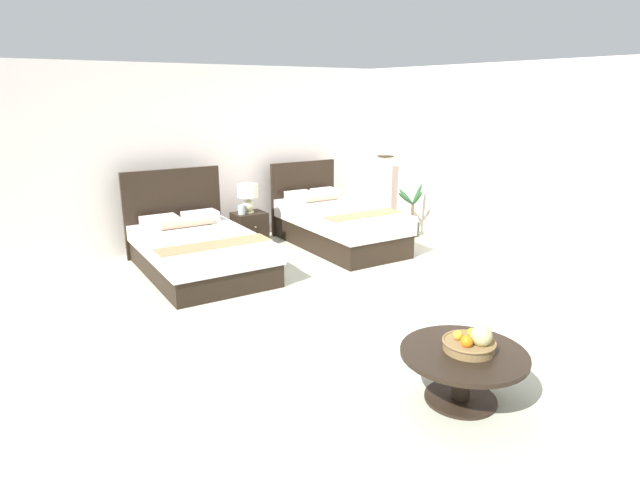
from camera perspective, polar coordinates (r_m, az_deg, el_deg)
The scene contains 12 objects.
ground_plane at distance 6.01m, azimuth 4.57°, elevation -6.75°, with size 9.28×10.36×0.02m, color beige.
wall_back at distance 8.52m, azimuth -9.64°, elevation 8.99°, with size 9.28×0.12×2.65m, color white.
wall_side_right at distance 7.96m, azimuth 19.33°, elevation 7.90°, with size 0.12×5.96×2.65m, color white.
bed_near_window at distance 7.10m, azimuth -12.85°, elevation -1.04°, with size 1.44×2.19×1.22m.
bed_near_corner at distance 8.08m, azimuth 1.82°, elevation 1.70°, with size 1.22×2.23×1.17m.
nightstand at distance 8.14m, azimuth -7.50°, elevation 1.13°, with size 0.47×0.40×0.52m.
table_lamp at distance 8.05m, azimuth -7.70°, elevation 4.86°, with size 0.31×0.31×0.43m.
vase at distance 7.97m, azimuth -8.37°, elevation 3.23°, with size 0.10×0.10×0.14m.
coffee_table at distance 4.23m, azimuth 15.01°, elevation -12.71°, with size 0.94×0.94×0.41m.
fruit_bowl at distance 4.18m, azimuth 15.83°, elevation -10.45°, with size 0.40×0.40×0.22m.
floor_lamp_corner at distance 9.27m, azimuth 6.89°, elevation 5.16°, with size 0.21×0.21×1.23m.
potted_palm at distance 8.77m, azimuth 9.74°, elevation 2.08°, with size 0.56×0.51×0.85m.
Camera 1 is at (-3.48, -4.34, 2.26)m, focal length 30.01 mm.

